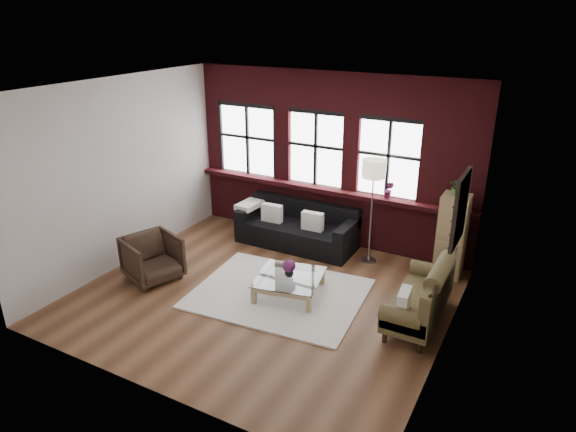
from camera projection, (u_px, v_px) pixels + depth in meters
The scene contains 26 objects.
floor at pixel (264, 295), 8.07m from camera, with size 5.50×5.50×0.00m, color brown.
ceiling at pixel (260, 88), 6.88m from camera, with size 5.50×5.50×0.00m, color white.
wall_back at pixel (332, 159), 9.51m from camera, with size 5.50×5.50×0.00m, color beige.
wall_front at pixel (141, 271), 5.43m from camera, with size 5.50×5.50×0.00m, color beige.
wall_left at pixel (123, 173), 8.68m from camera, with size 5.00×5.00×0.00m, color beige.
wall_right at pixel (455, 236), 6.26m from camera, with size 5.00×5.00×0.00m, color beige.
brick_backwall at pixel (330, 160), 9.47m from camera, with size 5.50×0.12×3.20m, color #4E1217, non-canonical shape.
sill_ledge at pixel (328, 190), 9.60m from camera, with size 5.50×0.30×0.08m, color #4E1217.
window_left at pixel (248, 141), 10.21m from camera, with size 1.38×0.10×1.50m, color black, non-canonical shape.
window_mid at pixel (316, 150), 9.55m from camera, with size 1.38×0.10×1.50m, color black, non-canonical shape.
window_right at pixel (389, 159), 8.93m from camera, with size 1.38×0.10×1.50m, color black, non-canonical shape.
wall_poster at pixel (460, 209), 6.43m from camera, with size 0.05×0.74×0.94m, color black, non-canonical shape.
shag_rug at pixel (279, 293), 8.09m from camera, with size 2.59×2.04×0.03m, color white.
dark_sofa at pixel (297, 225), 9.65m from camera, with size 2.24×0.91×0.81m, color black, non-canonical shape.
pillow_a at pixel (272, 213), 9.71m from camera, with size 0.40×0.14×0.34m, color white.
pillow_b at pixel (312, 221), 9.34m from camera, with size 0.40×0.14×0.34m, color white.
vintage_settee at pixel (419, 294), 7.25m from camera, with size 0.74×1.67×0.89m, color brown, non-canonical shape.
pillow_settee at pixel (404, 302), 6.82m from camera, with size 0.14×0.38×0.34m, color white.
armchair at pixel (152, 258), 8.43m from camera, with size 0.80×0.83×0.75m, color black.
coffee_table at pixel (289, 286), 8.03m from camera, with size 0.98×0.98×0.33m, color #A18657, non-canonical shape.
vase at pixel (289, 272), 7.94m from camera, with size 0.14×0.14×0.14m, color #B2B2B2.
flowers at pixel (289, 266), 7.90m from camera, with size 0.21×0.21×0.21m, color #6A2456.
drawer_chest at pixel (452, 236), 8.43m from camera, with size 0.44×0.44×1.42m, color #A18657.
potted_plant_top at pixel (458, 186), 8.11m from camera, with size 0.28×0.24×0.31m, color #2D5923.
floor_lamp at pixel (371, 208), 8.79m from camera, with size 0.40×0.40×2.02m, color #A5A5A8, non-canonical shape.
sill_plant at pixel (389, 190), 8.98m from camera, with size 0.18×0.14×0.32m, color #6A2456.
Camera 1 is at (3.66, -6.00, 4.17)m, focal length 32.00 mm.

